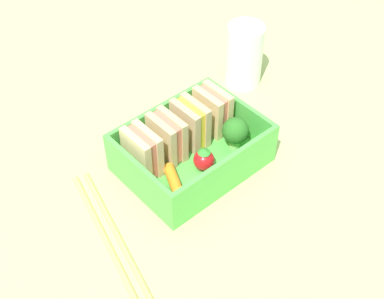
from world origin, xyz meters
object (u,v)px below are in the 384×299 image
carrot_stick_far_left (174,182)px  broccoli_floret (235,132)px  chopstick_pair (110,233)px  sandwich_center_left (167,137)px  sandwich_center (190,124)px  drinking_glass (244,55)px  sandwich_center_right (212,110)px  strawberry_far_left (205,158)px  sandwich_left (142,152)px

carrot_stick_far_left → broccoli_floret: bearing=0.4°
broccoli_floret → chopstick_pair: bearing=-180.0°
sandwich_center_left → carrot_stick_far_left: bearing=-121.0°
sandwich_center → drinking_glass: 16.14cm
sandwich_center_left → chopstick_pair: sandwich_center_left is taller
sandwich_center_right → carrot_stick_far_left: (-10.57, -4.71, -2.33)cm
sandwich_center_right → chopstick_pair: bearing=-167.0°
strawberry_far_left → chopstick_pair: 14.83cm
strawberry_far_left → broccoli_floret: size_ratio=0.72×
strawberry_far_left → chopstick_pair: bearing=179.6°
sandwich_center_right → carrot_stick_far_left: sandwich_center_right is taller
chopstick_pair → drinking_glass: 33.38cm
strawberry_far_left → drinking_glass: bearing=31.0°
sandwich_left → drinking_glass: bearing=13.2°
sandwich_left → chopstick_pair: bearing=-151.5°
sandwich_center_right → chopstick_pair: sandwich_center_right is taller
chopstick_pair → broccoli_floret: bearing=0.0°
carrot_stick_far_left → sandwich_center_left: bearing=59.0°
sandwich_center_right → drinking_glass: (11.34, 5.37, 0.56)cm
sandwich_center_left → broccoli_floret: size_ratio=1.32×
carrot_stick_far_left → chopstick_pair: size_ratio=0.27×
carrot_stick_far_left → sandwich_left: bearing=102.5°
sandwich_center_left → sandwich_center_right: 7.74cm
strawberry_far_left → drinking_glass: size_ratio=0.34×
sandwich_left → sandwich_center: (7.74, 0.00, 0.00)cm
sandwich_center_left → chopstick_pair: bearing=-159.5°
sandwich_center → sandwich_center_right: size_ratio=1.00×
broccoli_floret → drinking_glass: drinking_glass is taller
chopstick_pair → sandwich_left: bearing=28.5°
chopstick_pair → sandwich_center_right: bearing=13.0°
carrot_stick_far_left → sandwich_center_right: bearing=24.0°
sandwich_center_right → broccoli_floret: sandwich_center_right is taller
sandwich_center → sandwich_center_right: (3.87, 0.00, 0.00)cm
sandwich_center → chopstick_pair: sandwich_center is taller
strawberry_far_left → sandwich_center: bearing=70.6°
carrot_stick_far_left → strawberry_far_left: strawberry_far_left is taller
carrot_stick_far_left → chopstick_pair: bearing=179.7°
broccoli_floret → chopstick_pair: size_ratio=0.23×
sandwich_center_left → sandwich_center: (3.87, 0.00, 0.00)cm
sandwich_center_left → carrot_stick_far_left: (-2.83, -4.71, -2.33)cm
sandwich_center_right → chopstick_pair: size_ratio=0.30×
sandwich_center → strawberry_far_left: 5.28cm
sandwich_center → drinking_glass: bearing=19.5°
sandwich_center_left → chopstick_pair: size_ratio=0.30×
carrot_stick_far_left → broccoli_floret: 10.43cm
carrot_stick_far_left → drinking_glass: (21.91, 10.09, 2.89)cm
chopstick_pair → drinking_glass: drinking_glass is taller
sandwich_center → broccoli_floret: bearing=-52.7°
chopstick_pair → sandwich_center_left: bearing=20.5°
sandwich_center_right → carrot_stick_far_left: 11.80cm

